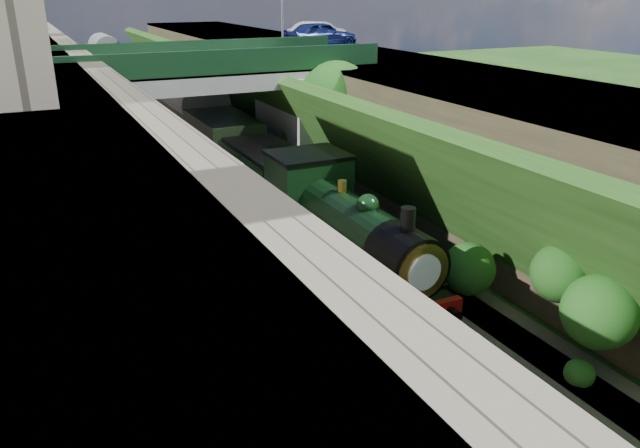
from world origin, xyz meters
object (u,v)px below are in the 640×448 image
at_px(tree, 337,100).
at_px(locomotive, 344,231).
at_px(car_silver, 318,33).
at_px(car_blue, 320,35).
at_px(road_bridge, 220,108).
at_px(tender, 268,183).

xyz_separation_m(tree, locomotive, (-4.71, -9.77, -2.75)).
bearing_deg(car_silver, tree, 131.52).
height_order(car_blue, car_silver, car_blue).
bearing_deg(road_bridge, car_blue, 35.11).
bearing_deg(tender, road_bridge, 92.47).
bearing_deg(road_bridge, car_silver, 40.95).
bearing_deg(car_silver, locomotive, 129.41).
relative_size(car_silver, tender, 0.77).
bearing_deg(tree, car_silver, 68.83).
bearing_deg(car_blue, locomotive, 148.34).
distance_m(car_blue, tender, 15.70).
distance_m(road_bridge, tender, 6.42).
relative_size(car_silver, locomotive, 0.45).
xyz_separation_m(car_blue, tender, (-8.45, -12.05, -5.46)).
xyz_separation_m(car_blue, car_silver, (0.83, 2.15, -0.06)).
distance_m(car_blue, locomotive, 21.80).
height_order(road_bridge, car_silver, car_silver).
bearing_deg(road_bridge, tender, -87.53).
xyz_separation_m(road_bridge, car_blue, (8.70, 6.12, 3.00)).
bearing_deg(locomotive, tree, 64.25).
bearing_deg(locomotive, road_bridge, 91.10).
relative_size(road_bridge, car_blue, 3.30).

